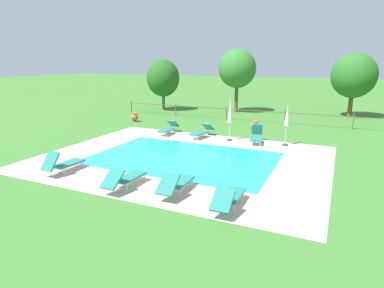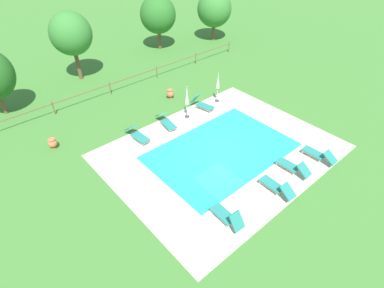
% 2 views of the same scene
% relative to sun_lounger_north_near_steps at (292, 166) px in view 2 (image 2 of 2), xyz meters
% --- Properties ---
extents(ground_plane, '(160.00, 160.00, 0.00)m').
position_rel_sun_lounger_north_near_steps_xyz_m(ground_plane, '(-1.64, 3.86, -0.37)').
color(ground_plane, '#3D752D').
extents(pool_deck_paving, '(13.23, 10.41, 0.01)m').
position_rel_sun_lounger_north_near_steps_xyz_m(pool_deck_paving, '(-1.64, 3.86, -0.37)').
color(pool_deck_paving, beige).
rests_on(pool_deck_paving, ground).
extents(swimming_pool_water, '(8.57, 5.74, 0.01)m').
position_rel_sun_lounger_north_near_steps_xyz_m(swimming_pool_water, '(-1.64, 3.86, -0.37)').
color(swimming_pool_water, '#23A8C1').
rests_on(swimming_pool_water, ground).
extents(pool_coping_rim, '(9.05, 6.22, 0.01)m').
position_rel_sun_lounger_north_near_steps_xyz_m(pool_coping_rim, '(-1.64, 3.86, -0.36)').
color(pool_coping_rim, beige).
rests_on(pool_coping_rim, ground).
extents(sun_lounger_north_near_steps, '(0.66, 2.02, 0.84)m').
position_rel_sun_lounger_north_near_steps_xyz_m(sun_lounger_north_near_steps, '(0.00, 0.00, 0.00)').
color(sun_lounger_north_near_steps, '#237A70').
rests_on(sun_lounger_north_near_steps, ground).
extents(sun_lounger_north_mid, '(0.70, 1.86, 1.01)m').
position_rel_sun_lounger_north_near_steps_xyz_m(sun_lounger_north_mid, '(-5.26, -0.02, 0.03)').
color(sun_lounger_north_mid, '#237A70').
rests_on(sun_lounger_north_mid, ground).
extents(sun_lounger_north_far, '(0.70, 2.03, 0.83)m').
position_rel_sun_lounger_north_near_steps_xyz_m(sun_lounger_north_far, '(-4.81, 8.18, -0.00)').
color(sun_lounger_north_far, '#237A70').
rests_on(sun_lounger_north_far, ground).
extents(sun_lounger_north_end, '(0.67, 2.02, 0.83)m').
position_rel_sun_lounger_north_near_steps_xyz_m(sun_lounger_north_end, '(-1.93, -0.34, -0.00)').
color(sun_lounger_north_end, '#237A70').
rests_on(sun_lounger_north_end, ground).
extents(sun_lounger_south_near_corner, '(0.92, 2.08, 0.82)m').
position_rel_sun_lounger_north_near_steps_xyz_m(sun_lounger_south_near_corner, '(-2.52, 8.19, -0.00)').
color(sun_lounger_south_near_corner, '#237A70').
rests_on(sun_lounger_south_near_corner, ground).
extents(sun_lounger_south_mid, '(0.64, 2.03, 0.81)m').
position_rel_sun_lounger_north_near_steps_xyz_m(sun_lounger_south_mid, '(2.05, -0.37, -0.00)').
color(sun_lounger_south_mid, '#237A70').
rests_on(sun_lounger_south_mid, ground).
extents(sun_lounger_south_far, '(0.94, 1.89, 1.02)m').
position_rel_sun_lounger_north_near_steps_xyz_m(sun_lounger_south_far, '(0.81, 8.25, 0.03)').
color(sun_lounger_south_far, '#237A70').
rests_on(sun_lounger_south_far, ground).
extents(patio_umbrella_closed_row_west, '(0.32, 0.32, 2.32)m').
position_rel_sun_lounger_north_near_steps_xyz_m(patio_umbrella_closed_row_west, '(2.40, 8.30, 1.14)').
color(patio_umbrella_closed_row_west, '#383838').
rests_on(patio_umbrella_closed_row_west, ground).
extents(patio_umbrella_closed_row_mid_west, '(0.32, 0.32, 2.41)m').
position_rel_sun_lounger_north_near_steps_xyz_m(patio_umbrella_closed_row_mid_west, '(-0.74, 8.12, 1.18)').
color(patio_umbrella_closed_row_mid_west, '#383838').
rests_on(patio_umbrella_closed_row_mid_west, ground).
extents(terracotta_urn_near_fence, '(0.55, 0.55, 0.66)m').
position_rel_sun_lounger_north_near_steps_xyz_m(terracotta_urn_near_fence, '(-9.18, 10.86, -0.01)').
color(terracotta_urn_near_fence, '#B7663D').
rests_on(terracotta_urn_near_fence, ground).
extents(terracotta_urn_by_tree, '(0.58, 0.58, 0.71)m').
position_rel_sun_lounger_north_near_steps_xyz_m(terracotta_urn_by_tree, '(0.03, 11.03, 0.01)').
color(terracotta_urn_by_tree, '#B7663D').
rests_on(terracotta_urn_by_tree, ground).
extents(perimeter_fence, '(22.48, 0.08, 1.05)m').
position_rel_sun_lounger_north_near_steps_xyz_m(perimeter_fence, '(-0.87, 14.59, 0.34)').
color(perimeter_fence, brown).
rests_on(perimeter_fence, ground).
extents(tree_far_west, '(3.48, 3.48, 5.15)m').
position_rel_sun_lounger_north_near_steps_xyz_m(tree_far_west, '(5.69, 19.98, 2.98)').
color(tree_far_west, brown).
rests_on(tree_far_west, ground).
extents(tree_centre, '(3.57, 3.57, 5.04)m').
position_rel_sun_lounger_north_near_steps_xyz_m(tree_centre, '(11.67, 18.22, 2.83)').
color(tree_centre, brown).
rests_on(tree_centre, ground).
extents(tree_east_mid, '(3.28, 3.28, 5.53)m').
position_rel_sun_lounger_north_near_steps_xyz_m(tree_east_mid, '(-3.63, 18.77, 3.45)').
color(tree_east_mid, brown).
rests_on(tree_east_mid, ground).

